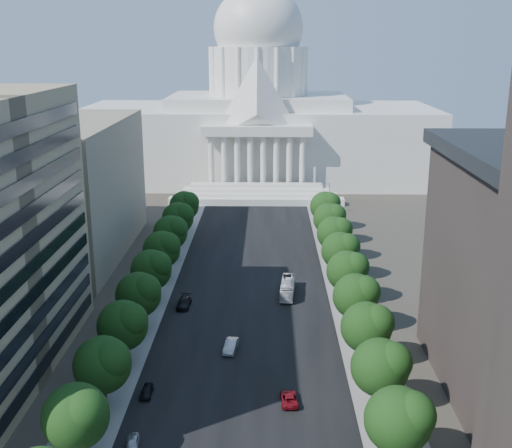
# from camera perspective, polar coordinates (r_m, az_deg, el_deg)

# --- Properties ---
(road_asphalt) EXTENTS (30.00, 260.00, 0.01)m
(road_asphalt) POSITION_cam_1_polar(r_m,az_deg,el_deg) (136.95, -0.42, -4.00)
(road_asphalt) COLOR black
(road_asphalt) RESTS_ON ground
(sidewalk_left) EXTENTS (8.00, 260.00, 0.02)m
(sidewalk_left) POSITION_cam_1_polar(r_m,az_deg,el_deg) (138.73, -8.31, -3.91)
(sidewalk_left) COLOR gray
(sidewalk_left) RESTS_ON ground
(sidewalk_right) EXTENTS (8.00, 260.00, 0.02)m
(sidewalk_right) POSITION_cam_1_polar(r_m,az_deg,el_deg) (137.79, 7.53, -4.01)
(sidewalk_right) COLOR gray
(sidewalk_right) RESTS_ON ground
(capitol) EXTENTS (120.00, 56.00, 73.00)m
(capitol) POSITION_cam_1_polar(r_m,az_deg,el_deg) (225.22, 0.20, 9.12)
(capitol) COLOR white
(capitol) RESTS_ON ground
(office_block_left_far) EXTENTS (38.00, 52.00, 30.00)m
(office_block_left_far) POSITION_cam_1_polar(r_m,az_deg,el_deg) (151.28, -18.85, 2.98)
(office_block_left_far) COLOR gray
(office_block_left_far) RESTS_ON ground
(tree_l_b) EXTENTS (7.79, 7.60, 9.97)m
(tree_l_b) POSITION_cam_1_polar(r_m,az_deg,el_deg) (77.24, -15.54, -16.07)
(tree_l_b) COLOR #33261C
(tree_l_b) RESTS_ON ground
(tree_l_c) EXTENTS (7.79, 7.60, 9.97)m
(tree_l_c) POSITION_cam_1_polar(r_m,az_deg,el_deg) (87.24, -13.32, -11.97)
(tree_l_c) COLOR #33261C
(tree_l_c) RESTS_ON ground
(tree_l_d) EXTENTS (7.79, 7.60, 9.97)m
(tree_l_d) POSITION_cam_1_polar(r_m,az_deg,el_deg) (97.69, -11.62, -8.72)
(tree_l_d) COLOR #33261C
(tree_l_d) RESTS_ON ground
(tree_l_e) EXTENTS (7.79, 7.60, 9.97)m
(tree_l_e) POSITION_cam_1_polar(r_m,az_deg,el_deg) (108.47, -10.26, -6.10)
(tree_l_e) COLOR #33261C
(tree_l_e) RESTS_ON ground
(tree_l_f) EXTENTS (7.79, 7.60, 9.97)m
(tree_l_f) POSITION_cam_1_polar(r_m,az_deg,el_deg) (119.47, -9.17, -3.95)
(tree_l_f) COLOR #33261C
(tree_l_f) RESTS_ON ground
(tree_l_g) EXTENTS (7.79, 7.60, 9.97)m
(tree_l_g) POSITION_cam_1_polar(r_m,az_deg,el_deg) (130.65, -8.27, -2.17)
(tree_l_g) COLOR #33261C
(tree_l_g) RESTS_ON ground
(tree_l_h) EXTENTS (7.79, 7.60, 9.97)m
(tree_l_h) POSITION_cam_1_polar(r_m,az_deg,el_deg) (141.97, -7.51, -0.67)
(tree_l_h) COLOR #33261C
(tree_l_h) RESTS_ON ground
(tree_l_i) EXTENTS (7.79, 7.60, 9.97)m
(tree_l_i) POSITION_cam_1_polar(r_m,az_deg,el_deg) (153.39, -6.86, 0.61)
(tree_l_i) COLOR #33261C
(tree_l_i) RESTS_ON ground
(tree_l_j) EXTENTS (7.79, 7.60, 9.97)m
(tree_l_j) POSITION_cam_1_polar(r_m,az_deg,el_deg) (164.89, -6.30, 1.71)
(tree_l_j) COLOR #33261C
(tree_l_j) RESTS_ON ground
(tree_r_b) EXTENTS (7.79, 7.60, 9.97)m
(tree_r_b) POSITION_cam_1_polar(r_m,az_deg,el_deg) (75.80, 12.80, -16.53)
(tree_r_b) COLOR #33261C
(tree_r_b) RESTS_ON ground
(tree_r_c) EXTENTS (7.79, 7.60, 9.97)m
(tree_r_c) POSITION_cam_1_polar(r_m,az_deg,el_deg) (85.97, 11.21, -12.27)
(tree_r_c) COLOR #33261C
(tree_r_c) RESTS_ON ground
(tree_r_d) EXTENTS (7.79, 7.60, 9.97)m
(tree_r_d) POSITION_cam_1_polar(r_m,az_deg,el_deg) (96.56, 9.99, -8.93)
(tree_r_d) COLOR #33261C
(tree_r_d) RESTS_ON ground
(tree_r_e) EXTENTS (7.79, 7.60, 9.97)m
(tree_r_e) POSITION_cam_1_polar(r_m,az_deg,el_deg) (107.44, 9.04, -6.25)
(tree_r_e) COLOR #33261C
(tree_r_e) RESTS_ON ground
(tree_r_f) EXTENTS (7.79, 7.60, 9.97)m
(tree_r_f) POSITION_cam_1_polar(r_m,az_deg,el_deg) (118.55, 8.27, -4.07)
(tree_r_f) COLOR #33261C
(tree_r_f) RESTS_ON ground
(tree_r_g) EXTENTS (7.79, 7.60, 9.97)m
(tree_r_g) POSITION_cam_1_polar(r_m,az_deg,el_deg) (129.81, 7.63, -2.26)
(tree_r_g) COLOR #33261C
(tree_r_g) RESTS_ON ground
(tree_r_h) EXTENTS (7.79, 7.60, 9.97)m
(tree_r_h) POSITION_cam_1_polar(r_m,az_deg,el_deg) (141.19, 7.10, -0.75)
(tree_r_h) COLOR #33261C
(tree_r_h) RESTS_ON ground
(tree_r_i) EXTENTS (7.79, 7.60, 9.97)m
(tree_r_i) POSITION_cam_1_polar(r_m,az_deg,el_deg) (152.67, 6.65, 0.54)
(tree_r_i) COLOR #33261C
(tree_r_i) RESTS_ON ground
(tree_r_j) EXTENTS (7.79, 7.60, 9.97)m
(tree_r_j) POSITION_cam_1_polar(r_m,az_deg,el_deg) (164.22, 6.26, 1.65)
(tree_r_j) COLOR #33261C
(tree_r_j) RESTS_ON ground
(streetlight_b) EXTENTS (2.61, 0.44, 9.00)m
(streetlight_b) POSITION_cam_1_polar(r_m,az_deg,el_deg) (85.86, 12.33, -12.86)
(streetlight_b) COLOR gray
(streetlight_b) RESTS_ON ground
(streetlight_c) EXTENTS (2.61, 0.44, 9.00)m
(streetlight_c) POSITION_cam_1_polar(r_m,az_deg,el_deg) (108.09, 9.84, -6.52)
(streetlight_c) COLOR gray
(streetlight_c) RESTS_ON ground
(streetlight_d) EXTENTS (2.61, 0.44, 9.00)m
(streetlight_d) POSITION_cam_1_polar(r_m,az_deg,el_deg) (131.32, 8.24, -2.36)
(streetlight_d) COLOR gray
(streetlight_d) RESTS_ON ground
(streetlight_e) EXTENTS (2.61, 0.44, 9.00)m
(streetlight_e) POSITION_cam_1_polar(r_m,az_deg,el_deg) (155.10, 7.14, 0.53)
(streetlight_e) COLOR gray
(streetlight_e) RESTS_ON ground
(streetlight_f) EXTENTS (2.61, 0.44, 9.00)m
(streetlight_f) POSITION_cam_1_polar(r_m,az_deg,el_deg) (179.21, 6.33, 2.65)
(streetlight_f) COLOR gray
(streetlight_f) RESTS_ON ground
(car_dark_a) EXTENTS (1.52, 3.77, 1.28)m
(car_dark_a) POSITION_cam_1_polar(r_m,az_deg,el_deg) (91.67, -9.70, -14.44)
(car_dark_a) COLOR black
(car_dark_a) RESTS_ON ground
(car_silver) EXTENTS (2.40, 5.19, 1.65)m
(car_silver) POSITION_cam_1_polar(r_m,az_deg,el_deg) (102.03, -2.25, -10.77)
(car_silver) COLOR #B1B3B9
(car_silver) RESTS_ON ground
(car_red) EXTENTS (2.51, 4.89, 1.32)m
(car_red) POSITION_cam_1_polar(r_m,az_deg,el_deg) (88.94, 2.96, -15.22)
(car_red) COLOR maroon
(car_red) RESTS_ON ground
(car_dark_b) EXTENTS (2.51, 5.64, 1.61)m
(car_dark_b) POSITION_cam_1_polar(r_m,az_deg,el_deg) (118.39, -6.43, -6.96)
(car_dark_b) COLOR black
(car_dark_b) RESTS_ON ground
(car_parked) EXTENTS (1.95, 3.93, 1.29)m
(car_parked) POSITION_cam_1_polar(r_m,az_deg,el_deg) (81.78, -10.91, -18.62)
(car_parked) COLOR #A7A9AF
(car_parked) RESTS_ON ground
(city_bus) EXTENTS (3.28, 10.51, 2.88)m
(city_bus) POSITION_cam_1_polar(r_m,az_deg,el_deg) (122.93, 2.83, -5.68)
(city_bus) COLOR silver
(city_bus) RESTS_ON ground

